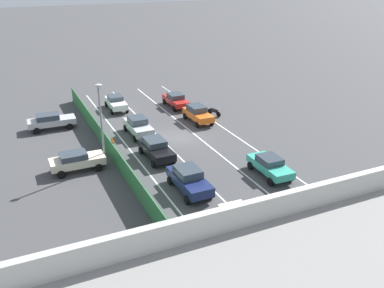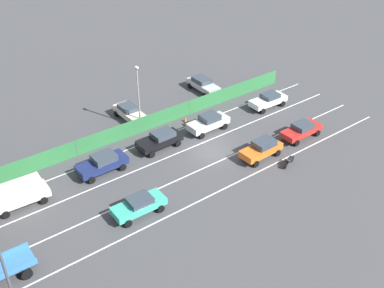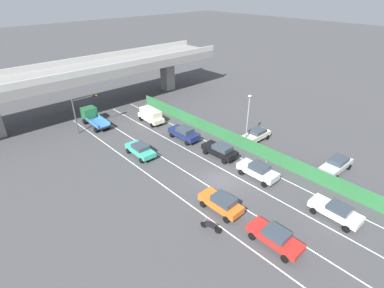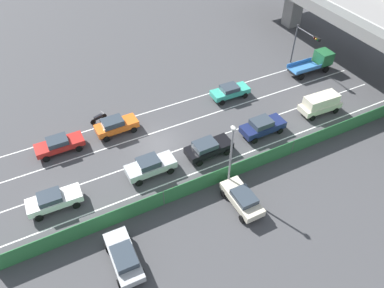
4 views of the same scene
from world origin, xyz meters
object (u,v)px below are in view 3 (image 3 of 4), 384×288
car_sedan_red (275,237)px  traffic_cone (266,163)px  car_van_cream (151,115)px  car_sedan_silver (258,170)px  flatbed_truck_blue (92,117)px  parked_sedan_cream (256,135)px  parked_wagon_silver (337,164)px  car_sedan_navy (184,133)px  street_lamp (248,116)px  traffic_light (84,106)px  car_sedan_white (336,211)px  motorcycle (211,226)px  car_taxi_teal (140,149)px  car_sedan_black (220,150)px  car_taxi_orange (221,202)px

car_sedan_red → traffic_cone: (9.55, 7.43, -0.60)m
car_van_cream → car_sedan_silver: size_ratio=1.03×
flatbed_truck_blue → parked_sedan_cream: size_ratio=1.30×
parked_sedan_cream → car_sedan_red: bearing=-138.7°
flatbed_truck_blue → car_van_cream: bearing=-38.2°
parked_wagon_silver → car_sedan_navy: bearing=113.2°
car_sedan_red → street_lamp: bearing=46.5°
car_sedan_silver → traffic_light: 25.05m
car_sedan_white → motorcycle: (-9.22, 6.52, -0.42)m
car_van_cream → parked_sedan_cream: size_ratio=1.08×
car_taxi_teal → car_sedan_red: size_ratio=0.97×
car_sedan_black → parked_sedan_cream: (6.59, -0.43, -0.03)m
car_sedan_silver → car_sedan_white: car_sedan_silver is taller
car_sedan_navy → car_sedan_red: car_sedan_navy is taller
flatbed_truck_blue → car_sedan_silver: bearing=-74.8°
car_taxi_orange → car_sedan_navy: car_sedan_navy is taller
traffic_light → car_sedan_white: bearing=-75.7°
car_van_cream → traffic_light: traffic_light is taller
car_taxi_teal → car_sedan_navy: (6.77, -0.36, 0.09)m
car_sedan_navy → car_taxi_orange: bearing=-117.9°
motorcycle → parked_wagon_silver: 17.11m
flatbed_truck_blue → parked_sedan_cream: (13.61, -19.58, -0.33)m
car_taxi_orange → car_sedan_silver: size_ratio=0.95×
car_sedan_white → traffic_cone: bearing=72.4°
car_sedan_silver → street_lamp: street_lamp is taller
car_sedan_white → traffic_cone: size_ratio=7.93×
street_lamp → car_sedan_white: bearing=-108.9°
car_sedan_black → traffic_light: size_ratio=0.89×
car_taxi_teal → car_sedan_white: 21.98m
car_sedan_red → parked_wagon_silver: (14.17, 1.41, 0.03)m
flatbed_truck_blue → parked_wagon_silver: flatbed_truck_blue is taller
flatbed_truck_blue → parked_sedan_cream: 23.85m
traffic_light → parked_sedan_cream: bearing=-50.3°
car_van_cream → car_sedan_navy: size_ratio=1.00×
car_sedan_red → car_sedan_black: bearing=60.5°
flatbed_truck_blue → motorcycle: (-2.58, -26.89, -0.76)m
car_taxi_orange → motorcycle: 2.78m
car_taxi_teal → car_sedan_navy: size_ratio=0.96×
parked_sedan_cream → traffic_cone: 6.03m
car_sedan_black → car_sedan_white: bearing=-91.5°
parked_sedan_cream → car_van_cream: bearing=115.7°
car_sedan_black → parked_sedan_cream: car_sedan_black is taller
car_sedan_white → parked_sedan_cream: car_sedan_white is taller
parked_wagon_silver → car_sedan_black: bearing=123.4°
car_sedan_navy → traffic_light: 14.36m
car_sedan_white → flatbed_truck_blue: size_ratio=0.80×
car_sedan_white → car_sedan_red: 6.86m
motorcycle → street_lamp: size_ratio=0.27×
car_sedan_navy → parked_sedan_cream: size_ratio=1.07×
flatbed_truck_blue → street_lamp: (11.37, -19.56, 2.99)m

